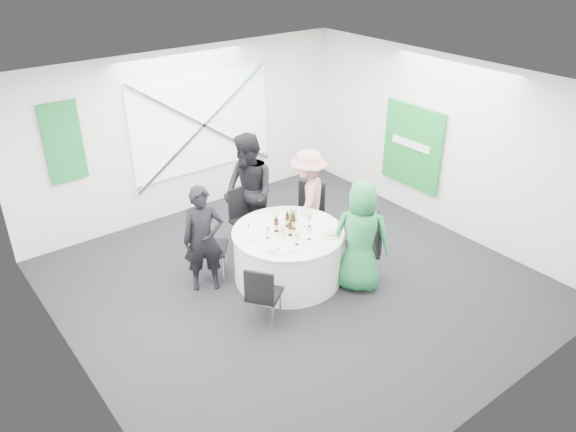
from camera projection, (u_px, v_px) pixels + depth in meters
floor at (297, 283)px, 7.95m from camera, size 6.00×6.00×0.00m
ceiling at (298, 88)px, 6.64m from camera, size 6.00×6.00×0.00m
wall_back at (186, 133)px, 9.39m from camera, size 6.00×0.00×6.00m
wall_front at (499, 306)px, 5.20m from camera, size 6.00×0.00×6.00m
wall_left at (66, 273)px, 5.67m from camera, size 0.00×6.00×6.00m
wall_right at (445, 145)px, 8.92m from camera, size 0.00×6.00×6.00m
window_panel at (202, 124)px, 9.48m from camera, size 2.60×0.03×1.60m
window_brace_a at (204, 125)px, 9.45m from camera, size 2.63×0.05×1.84m
window_brace_b at (204, 125)px, 9.45m from camera, size 2.63×0.05×1.84m
green_banner at (63, 143)px, 8.14m from camera, size 0.55×0.04×1.20m
green_sign at (412, 147)px, 9.40m from camera, size 0.05×1.20×1.40m
banquet_table at (288, 255)px, 7.91m from camera, size 1.56×1.56×0.76m
chair_back at (245, 214)px, 8.56m from camera, size 0.45×0.47×1.00m
chair_back_left at (203, 242)px, 7.82m from camera, size 0.64×0.64×1.00m
chair_back_right at (309, 209)px, 8.72m from camera, size 0.62×0.62×0.99m
chair_front_right at (369, 243)px, 7.80m from camera, size 0.63×0.63×0.98m
chair_front_left at (262, 292)px, 6.90m from camera, size 0.55×0.55×0.87m
person_man_back_left at (204, 239)px, 7.54m from camera, size 0.66×0.58×1.53m
person_man_back at (248, 192)px, 8.50m from camera, size 0.56×0.92×1.82m
person_woman_pink at (308, 198)px, 8.62m from camera, size 1.09×0.96×1.55m
person_woman_green at (361, 236)px, 7.53m from camera, size 0.89×0.93×1.60m
plate_back at (263, 217)px, 8.08m from camera, size 0.28×0.28×0.01m
plate_back_left at (251, 236)px, 7.60m from camera, size 0.28×0.28×0.01m
plate_back_right at (306, 213)px, 8.18m from camera, size 0.28×0.28×0.04m
plate_front_right at (329, 234)px, 7.64m from camera, size 0.25×0.25×0.04m
plate_front_left at (279, 250)px, 7.28m from camera, size 0.26×0.26×0.01m
napkin at (273, 248)px, 7.26m from camera, size 0.19×0.16×0.05m
beer_bottle_a at (276, 226)px, 7.68m from camera, size 0.06×0.06×0.25m
beer_bottle_b at (287, 221)px, 7.82m from camera, size 0.06×0.06×0.24m
beer_bottle_c at (293, 223)px, 7.74m from camera, size 0.06×0.06×0.27m
beer_bottle_d at (290, 230)px, 7.59m from camera, size 0.06×0.06×0.25m
green_water_bottle at (291, 219)px, 7.81m from camera, size 0.08×0.08×0.29m
clear_water_bottle at (282, 230)px, 7.53m from camera, size 0.08×0.08×0.30m
wine_glass_a at (310, 218)px, 7.81m from camera, size 0.07×0.07×0.17m
wine_glass_b at (267, 230)px, 7.51m from camera, size 0.07×0.07×0.17m
wine_glass_c at (296, 213)px, 7.95m from camera, size 0.07×0.07×0.17m
wine_glass_d at (309, 231)px, 7.48m from camera, size 0.07×0.07×0.17m
wine_glass_e at (297, 236)px, 7.36m from camera, size 0.07×0.07×0.17m
fork_a at (311, 215)px, 8.14m from camera, size 0.10×0.13×0.01m
knife_a at (290, 212)px, 8.24m from camera, size 0.09×0.14×0.01m
fork_b at (267, 250)px, 7.28m from camera, size 0.11×0.12×0.01m
knife_b at (295, 253)px, 7.23m from camera, size 0.12×0.12×0.01m
fork_c at (248, 226)px, 7.86m from camera, size 0.10×0.13×0.01m
knife_c at (249, 240)px, 7.52m from camera, size 0.09×0.14×0.01m
fork_d at (274, 213)px, 8.21m from camera, size 0.15×0.02×0.01m
knife_d at (255, 220)px, 8.03m from camera, size 0.15×0.02×0.01m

